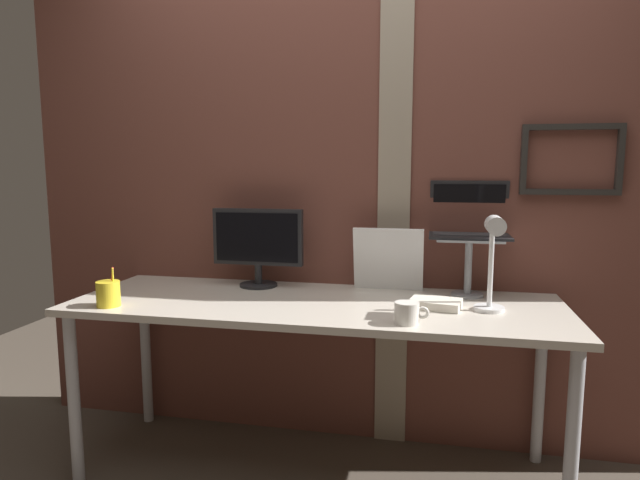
{
  "coord_description": "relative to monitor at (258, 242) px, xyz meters",
  "views": [
    {
      "loc": [
        0.36,
        -2.16,
        1.35
      ],
      "look_at": [
        -0.11,
        0.13,
        1.03
      ],
      "focal_mm": 30.28,
      "sensor_mm": 36.0,
      "label": 1
    }
  ],
  "objects": [
    {
      "name": "laptop",
      "position": [
        0.97,
        0.07,
        0.12
      ],
      "size": [
        0.35,
        0.26,
        0.25
      ],
      "color": "black",
      "rests_on": "laptop_stand"
    },
    {
      "name": "ground_plane",
      "position": [
        0.44,
        -0.26,
        -0.99
      ],
      "size": [
        6.0,
        6.0,
        0.0
      ],
      "primitive_type": "plane",
      "color": "#4C4238"
    },
    {
      "name": "coffee_mug",
      "position": [
        0.73,
        -0.48,
        -0.18
      ],
      "size": [
        0.13,
        0.09,
        0.08
      ],
      "color": "silver",
      "rests_on": "desk"
    },
    {
      "name": "pen_cup",
      "position": [
        -0.48,
        -0.48,
        -0.16
      ],
      "size": [
        0.09,
        0.09,
        0.16
      ],
      "color": "yellow",
      "rests_on": "desk"
    },
    {
      "name": "laptop_stand",
      "position": [
        0.97,
        0.0,
        -0.04
      ],
      "size": [
        0.28,
        0.22,
        0.26
      ],
      "color": "gray",
      "rests_on": "desk"
    },
    {
      "name": "paper_clutter_stack",
      "position": [
        0.83,
        -0.23,
        -0.2
      ],
      "size": [
        0.22,
        0.18,
        0.03
      ],
      "primitive_type": "cube",
      "rotation": [
        0.0,
        0.0,
        -0.19
      ],
      "color": "silver",
      "rests_on": "desk"
    },
    {
      "name": "brick_wall_back",
      "position": [
        0.45,
        0.18,
        0.34
      ],
      "size": [
        3.33,
        0.16,
        2.65
      ],
      "color": "brown",
      "rests_on": "ground_plane"
    },
    {
      "name": "desk_lamp",
      "position": [
        1.04,
        -0.28,
        0.02
      ],
      "size": [
        0.12,
        0.2,
        0.39
      ],
      "color": "white",
      "rests_on": "desk"
    },
    {
      "name": "desk",
      "position": [
        0.33,
        -0.23,
        -0.29
      ],
      "size": [
        2.07,
        0.7,
        0.78
      ],
      "color": "beige",
      "rests_on": "ground_plane"
    },
    {
      "name": "whiteboard_panel",
      "position": [
        0.61,
        0.04,
        -0.07
      ],
      "size": [
        0.32,
        0.08,
        0.29
      ],
      "primitive_type": "cube",
      "rotation": [
        0.23,
        0.0,
        0.0
      ],
      "color": "white",
      "rests_on": "desk"
    },
    {
      "name": "monitor",
      "position": [
        0.0,
        0.0,
        0.0
      ],
      "size": [
        0.44,
        0.18,
        0.37
      ],
      "color": "black",
      "rests_on": "desk"
    }
  ]
}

